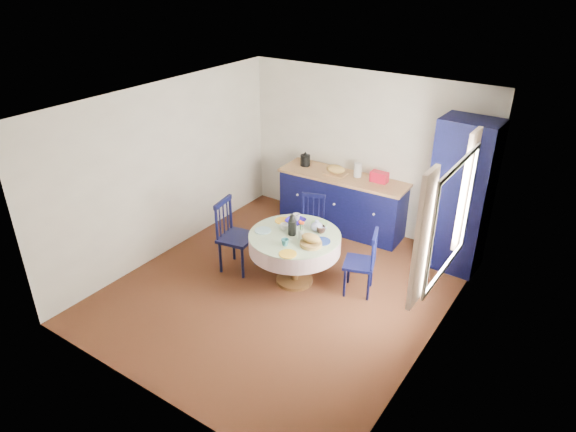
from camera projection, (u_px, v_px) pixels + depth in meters
The scene contains 17 objects.
floor at pixel (282, 288), 6.87m from camera, with size 4.50×4.50×0.00m, color black.
ceiling at pixel (281, 104), 5.73m from camera, with size 4.50×4.50×0.00m, color white.
wall_back at pixel (364, 152), 7.96m from camera, with size 4.00×0.02×2.50m, color white.
wall_left at pixel (166, 170), 7.29m from camera, with size 0.02×4.50×2.50m, color white.
wall_right at pixel (440, 252), 5.30m from camera, with size 0.02×4.50×2.50m, color white.
window at pixel (449, 216), 5.42m from camera, with size 0.10×1.74×1.45m.
kitchen_counter at pixel (343, 201), 8.18m from camera, with size 2.08×0.72×1.16m.
pantry_cabinet at pixel (461, 197), 6.92m from camera, with size 0.77×0.57×2.15m.
dining_table at pixel (295, 243), 6.73m from camera, with size 1.21×1.21×1.01m.
chair_left at pixel (234, 235), 7.09m from camera, with size 0.51×0.53×1.03m.
chair_far at pixel (311, 223), 7.58m from camera, with size 0.48×0.47×0.87m.
chair_right at pixel (362, 262), 6.60m from camera, with size 0.49×0.50×0.90m.
mug_a at pixel (284, 227), 6.78m from camera, with size 0.11×0.11×0.09m, color silver.
mug_b at pixel (285, 242), 6.41m from camera, with size 0.10×0.10×0.09m, color #2E717A.
mug_c at pixel (321, 230), 6.71m from camera, with size 0.12×0.12×0.10m, color black.
mug_d at pixel (297, 217), 7.02m from camera, with size 0.11×0.11×0.10m, color silver.
cobalt_bowl at pixel (296, 222), 6.94m from camera, with size 0.26×0.26×0.06m, color #14086F.
Camera 1 is at (3.24, -4.65, 3.99)m, focal length 32.00 mm.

